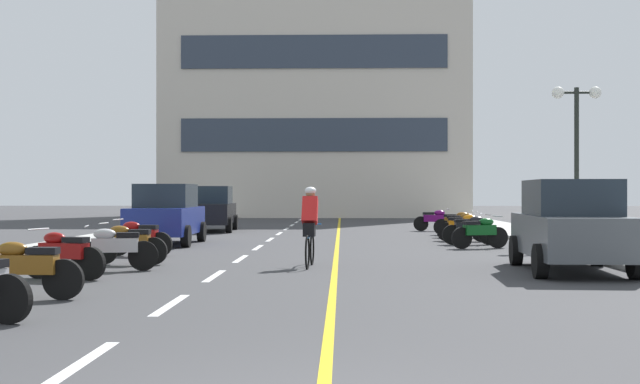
% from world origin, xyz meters
% --- Properties ---
extents(ground_plane, '(140.00, 140.00, 0.00)m').
position_xyz_m(ground_plane, '(0.00, 21.00, 0.00)').
color(ground_plane, '#38383A').
extents(curb_left, '(2.40, 72.00, 0.12)m').
position_xyz_m(curb_left, '(-7.20, 24.00, 0.06)').
color(curb_left, '#A8A8A3').
rests_on(curb_left, ground).
extents(curb_right, '(2.40, 72.00, 0.12)m').
position_xyz_m(curb_right, '(7.20, 24.00, 0.06)').
color(curb_right, '#A8A8A3').
rests_on(curb_right, ground).
extents(lane_dash_0, '(0.14, 2.20, 0.01)m').
position_xyz_m(lane_dash_0, '(-2.00, 2.00, 0.00)').
color(lane_dash_0, silver).
rests_on(lane_dash_0, ground).
extents(lane_dash_1, '(0.14, 2.20, 0.01)m').
position_xyz_m(lane_dash_1, '(-2.00, 6.00, 0.00)').
color(lane_dash_1, silver).
rests_on(lane_dash_1, ground).
extents(lane_dash_2, '(0.14, 2.20, 0.01)m').
position_xyz_m(lane_dash_2, '(-2.00, 10.00, 0.00)').
color(lane_dash_2, silver).
rests_on(lane_dash_2, ground).
extents(lane_dash_3, '(0.14, 2.20, 0.01)m').
position_xyz_m(lane_dash_3, '(-2.00, 14.00, 0.00)').
color(lane_dash_3, silver).
rests_on(lane_dash_3, ground).
extents(lane_dash_4, '(0.14, 2.20, 0.01)m').
position_xyz_m(lane_dash_4, '(-2.00, 18.00, 0.00)').
color(lane_dash_4, silver).
rests_on(lane_dash_4, ground).
extents(lane_dash_5, '(0.14, 2.20, 0.01)m').
position_xyz_m(lane_dash_5, '(-2.00, 22.00, 0.00)').
color(lane_dash_5, silver).
rests_on(lane_dash_5, ground).
extents(lane_dash_6, '(0.14, 2.20, 0.01)m').
position_xyz_m(lane_dash_6, '(-2.00, 26.00, 0.00)').
color(lane_dash_6, silver).
rests_on(lane_dash_6, ground).
extents(lane_dash_7, '(0.14, 2.20, 0.01)m').
position_xyz_m(lane_dash_7, '(-2.00, 30.00, 0.00)').
color(lane_dash_7, silver).
rests_on(lane_dash_7, ground).
extents(lane_dash_8, '(0.14, 2.20, 0.01)m').
position_xyz_m(lane_dash_8, '(-2.00, 34.00, 0.00)').
color(lane_dash_8, silver).
rests_on(lane_dash_8, ground).
extents(lane_dash_9, '(0.14, 2.20, 0.01)m').
position_xyz_m(lane_dash_9, '(-2.00, 38.00, 0.00)').
color(lane_dash_9, silver).
rests_on(lane_dash_9, ground).
extents(lane_dash_10, '(0.14, 2.20, 0.01)m').
position_xyz_m(lane_dash_10, '(-2.00, 42.00, 0.00)').
color(lane_dash_10, silver).
rests_on(lane_dash_10, ground).
extents(lane_dash_11, '(0.14, 2.20, 0.01)m').
position_xyz_m(lane_dash_11, '(-2.00, 46.00, 0.00)').
color(lane_dash_11, silver).
rests_on(lane_dash_11, ground).
extents(centre_line_yellow, '(0.12, 66.00, 0.01)m').
position_xyz_m(centre_line_yellow, '(0.25, 24.00, 0.00)').
color(centre_line_yellow, gold).
rests_on(centre_line_yellow, ground).
extents(office_building, '(19.33, 8.91, 16.92)m').
position_xyz_m(office_building, '(-1.33, 49.39, 8.46)').
color(office_building, beige).
rests_on(office_building, ground).
extents(street_lamp_mid, '(1.46, 0.36, 4.60)m').
position_xyz_m(street_lamp_mid, '(7.37, 19.33, 3.53)').
color(street_lamp_mid, black).
rests_on(street_lamp_mid, curb_right).
extents(parked_car_near, '(2.09, 4.28, 1.82)m').
position_xyz_m(parked_car_near, '(4.92, 11.03, 0.92)').
color(parked_car_near, black).
rests_on(parked_car_near, ground).
extents(parked_car_mid, '(1.96, 4.22, 1.82)m').
position_xyz_m(parked_car_mid, '(-4.92, 19.39, 0.92)').
color(parked_car_mid, black).
rests_on(parked_car_mid, ground).
extents(parked_car_far, '(2.08, 4.28, 1.82)m').
position_xyz_m(parked_car_far, '(-4.89, 27.78, 0.92)').
color(parked_car_far, black).
rests_on(parked_car_far, ground).
extents(motorcycle_2, '(1.70, 0.60, 0.92)m').
position_xyz_m(motorcycle_2, '(-4.23, 6.48, 0.47)').
color(motorcycle_2, black).
rests_on(motorcycle_2, ground).
extents(motorcycle_3, '(1.66, 0.75, 0.92)m').
position_xyz_m(motorcycle_3, '(-4.64, 9.33, 0.47)').
color(motorcycle_3, black).
rests_on(motorcycle_3, ground).
extents(motorcycle_4, '(1.69, 0.62, 0.92)m').
position_xyz_m(motorcycle_4, '(-4.14, 10.90, 0.47)').
color(motorcycle_4, black).
rests_on(motorcycle_4, ground).
extents(motorcycle_5, '(1.70, 0.60, 0.92)m').
position_xyz_m(motorcycle_5, '(-4.25, 12.34, 0.47)').
color(motorcycle_5, black).
rests_on(motorcycle_5, ground).
extents(motorcycle_6, '(1.70, 0.60, 0.92)m').
position_xyz_m(motorcycle_6, '(-4.61, 14.77, 0.47)').
color(motorcycle_6, black).
rests_on(motorcycle_6, ground).
extents(motorcycle_7, '(1.66, 0.74, 0.92)m').
position_xyz_m(motorcycle_7, '(4.26, 17.79, 0.47)').
color(motorcycle_7, black).
rests_on(motorcycle_7, ground).
extents(motorcycle_8, '(1.70, 0.60, 0.92)m').
position_xyz_m(motorcycle_8, '(4.25, 19.47, 0.47)').
color(motorcycle_8, black).
rests_on(motorcycle_8, ground).
extents(motorcycle_9, '(1.66, 0.73, 0.92)m').
position_xyz_m(motorcycle_9, '(4.30, 21.17, 0.47)').
color(motorcycle_9, black).
rests_on(motorcycle_9, ground).
extents(motorcycle_10, '(1.68, 0.65, 0.92)m').
position_xyz_m(motorcycle_10, '(4.51, 23.20, 0.47)').
color(motorcycle_10, black).
rests_on(motorcycle_10, ground).
extents(motorcycle_11, '(1.68, 0.64, 0.92)m').
position_xyz_m(motorcycle_11, '(4.61, 24.94, 0.47)').
color(motorcycle_11, black).
rests_on(motorcycle_11, ground).
extents(motorcycle_12, '(1.70, 0.60, 0.92)m').
position_xyz_m(motorcycle_12, '(4.15, 28.18, 0.47)').
color(motorcycle_12, black).
rests_on(motorcycle_12, ground).
extents(cyclist_rider, '(0.42, 1.77, 1.71)m').
position_xyz_m(cyclist_rider, '(-0.28, 11.96, 0.89)').
color(cyclist_rider, black).
rests_on(cyclist_rider, ground).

